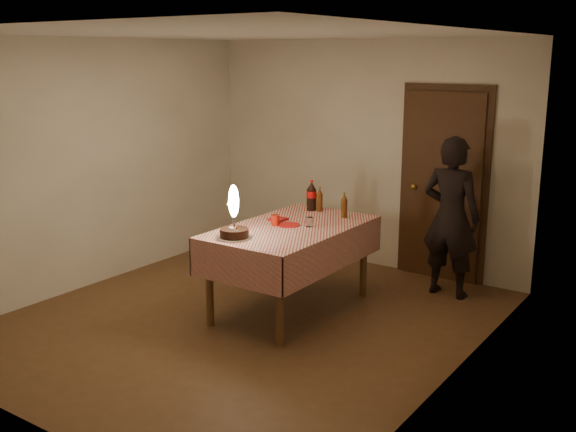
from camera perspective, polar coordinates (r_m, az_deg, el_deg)
The scene contains 12 objects.
ground at distance 6.40m, azimuth -3.64°, elevation -8.79°, with size 4.00×4.50×0.01m, color brown.
room_shell at distance 6.01m, azimuth -3.18°, elevation 6.12°, with size 4.04×4.54×2.62m.
dining_table at distance 6.41m, azimuth 0.25°, elevation -1.83°, with size 1.02×1.72×0.84m.
birthday_cake at distance 5.97m, azimuth -4.59°, elevation -0.67°, with size 0.32×0.32×0.48m.
red_plate at distance 6.41m, azimuth 0.06°, elevation -0.76°, with size 0.22×0.22×0.01m, color red.
red_cup at distance 6.40m, azimuth -1.07°, elevation -0.35°, with size 0.08×0.08×0.10m, color #B51B0C.
clear_cup at distance 6.36m, azimuth 1.82°, elevation -0.50°, with size 0.07×0.07×0.09m, color silver.
napkin_stack at distance 6.61m, azimuth -0.86°, elevation -0.27°, with size 0.15×0.15×0.02m, color #AC1315.
cola_bottle at distance 7.00m, azimuth 2.00°, elevation 1.72°, with size 0.10×0.10×0.32m.
amber_bottle_left at distance 6.97m, azimuth 2.69°, elevation 1.36°, with size 0.06×0.06×0.25m.
amber_bottle_right at distance 6.71m, azimuth 4.77°, elevation 0.86°, with size 0.06×0.06×0.25m.
photographer at distance 7.00m, azimuth 13.63°, elevation -0.08°, with size 0.61×0.45×1.65m.
Camera 1 is at (3.69, -4.63, 2.43)m, focal length 42.00 mm.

